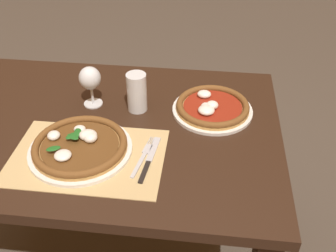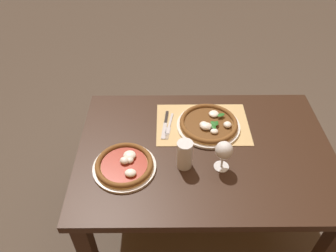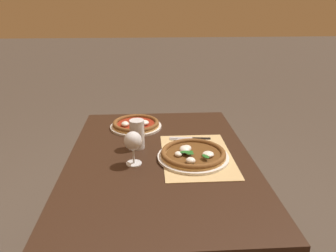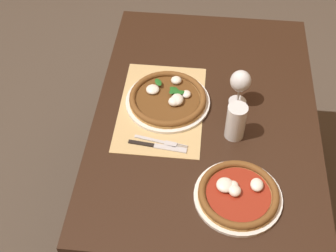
% 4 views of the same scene
% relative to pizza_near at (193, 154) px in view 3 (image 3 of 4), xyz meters
% --- Properties ---
extents(dining_table, '(1.25, 0.85, 0.74)m').
position_rel_pizza_near_xyz_m(dining_table, '(0.03, 0.15, -0.13)').
color(dining_table, black).
rests_on(dining_table, ground).
extents(paper_placemat, '(0.48, 0.32, 0.00)m').
position_rel_pizza_near_xyz_m(paper_placemat, '(0.03, -0.02, -0.02)').
color(paper_placemat, tan).
rests_on(paper_placemat, dining_table).
extents(pizza_near, '(0.33, 0.33, 0.05)m').
position_rel_pizza_near_xyz_m(pizza_near, '(0.00, 0.00, 0.00)').
color(pizza_near, silver).
rests_on(pizza_near, paper_placemat).
extents(pizza_far, '(0.29, 0.29, 0.05)m').
position_rel_pizza_near_xyz_m(pizza_far, '(0.41, 0.27, -0.00)').
color(pizza_far, silver).
rests_on(pizza_far, dining_table).
extents(wine_glass, '(0.08, 0.08, 0.16)m').
position_rel_pizza_near_xyz_m(wine_glass, '(-0.03, 0.27, 0.08)').
color(wine_glass, silver).
rests_on(wine_glass, dining_table).
extents(pint_glass, '(0.07, 0.07, 0.15)m').
position_rel_pizza_near_xyz_m(pint_glass, '(0.14, 0.26, 0.05)').
color(pint_glass, silver).
rests_on(pint_glass, dining_table).
extents(fork, '(0.05, 0.20, 0.00)m').
position_rel_pizza_near_xyz_m(fork, '(0.20, -0.00, -0.02)').
color(fork, '#B7B7BC').
rests_on(fork, paper_placemat).
extents(knife, '(0.04, 0.22, 0.01)m').
position_rel_pizza_near_xyz_m(knife, '(0.23, -0.01, -0.02)').
color(knife, black).
rests_on(knife, paper_placemat).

